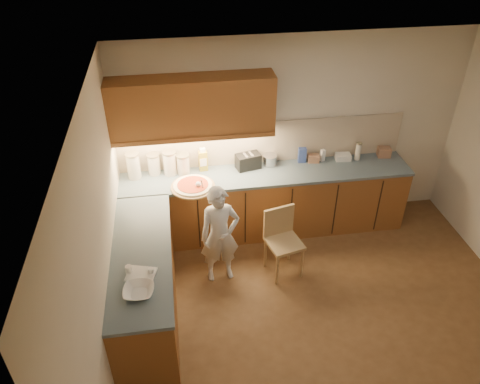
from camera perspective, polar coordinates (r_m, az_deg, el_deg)
The scene contains 24 objects.
room at distance 4.37m, azimuth 12.86°, elevation -0.62°, with size 4.54×4.50×2.62m.
l_counter at distance 5.86m, azimuth -1.26°, elevation -4.18°, with size 3.77×2.62×0.92m.
backsplash at distance 6.13m, azimuth 2.83°, elevation 6.08°, with size 3.75×0.02×0.58m, color #C1B096.
upper_cabinets at distance 5.61m, azimuth -5.87°, elevation 10.36°, with size 1.95×0.36×0.73m.
pizza_on_board at distance 5.75m, azimuth -5.74°, elevation 0.73°, with size 0.54×0.54×0.22m.
child at distance 5.45m, azimuth -2.47°, elevation -5.28°, with size 0.47×0.31×1.28m, color silver.
wooden_chair at distance 5.66m, azimuth 5.14°, elevation -5.46°, with size 0.47×0.47×0.87m.
mixing_bowl at distance 4.47m, azimuth -12.24°, elevation -11.74°, with size 0.28×0.28×0.07m, color white.
canister_a at distance 5.99m, azimuth -12.86°, elevation 3.15°, with size 0.17×0.17×0.35m.
canister_b at distance 6.03m, azimuth -10.46°, elevation 3.38°, with size 0.16×0.16×0.28m.
canister_c at distance 5.99m, azimuth -8.55°, elevation 3.54°, with size 0.17×0.17×0.32m.
canister_d at distance 5.99m, azimuth -6.96°, elevation 3.41°, with size 0.17×0.17×0.28m.
oil_jug at distance 6.03m, azimuth -4.53°, elevation 3.88°, with size 0.12×0.09×0.32m.
toaster at distance 6.08m, azimuth 1.00°, elevation 3.77°, with size 0.34×0.24×0.20m.
steel_pot at distance 6.17m, azimuth 3.67°, elevation 3.91°, with size 0.19×0.19×0.14m.
blue_box at distance 6.26m, azimuth 7.58°, elevation 4.48°, with size 0.10×0.07×0.20m, color #314795.
card_box_a at distance 6.31m, azimuth 8.95°, elevation 4.09°, with size 0.15×0.10×0.10m, color #9B6F53.
white_bottle at distance 6.34m, azimuth 10.03°, elevation 4.43°, with size 0.05×0.05×0.16m, color white.
flat_pack at distance 6.44m, azimuth 12.43°, elevation 4.21°, with size 0.20×0.14×0.08m, color silver.
tall_jar at distance 6.45m, azimuth 14.21°, elevation 4.86°, with size 0.08×0.08×0.25m.
card_box_b at distance 6.65m, azimuth 17.15°, elevation 4.68°, with size 0.17×0.13×0.13m, color #A17457.
dough_cloth at distance 4.66m, azimuth -11.97°, elevation -9.80°, with size 0.27×0.21×0.02m, color silver.
spice_jar_a at distance 4.68m, azimuth -13.41°, elevation -9.18°, with size 0.06×0.06×0.08m, color white.
spice_jar_b at distance 4.64m, azimuth -10.79°, elevation -9.46°, with size 0.05×0.05×0.07m, color white.
Camera 1 is at (-1.49, -3.29, 4.13)m, focal length 35.00 mm.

